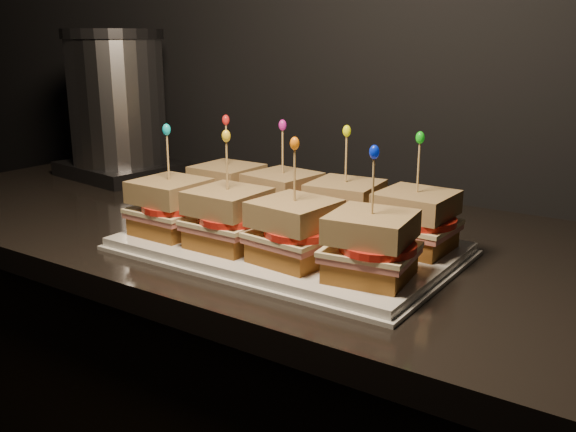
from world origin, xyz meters
The scene contains 63 objects.
granite_slab centered at (0.06, 1.69, 0.90)m, with size 2.25×0.64×0.04m, color black.
platter centered at (-0.19, 1.59, 0.93)m, with size 0.47×0.29×0.02m, color silver.
platter_rim centered at (-0.19, 1.59, 0.92)m, with size 0.48×0.30×0.01m, color silver.
sandwich_0_bread_bot centered at (-0.36, 1.66, 0.95)m, with size 0.09×0.09×0.03m, color brown.
sandwich_0_ham centered at (-0.36, 1.66, 0.96)m, with size 0.10×0.10×0.01m, color #BF5C51.
sandwich_0_cheese centered at (-0.36, 1.66, 0.97)m, with size 0.11×0.10×0.01m, color beige.
sandwich_0_tomato centered at (-0.35, 1.65, 0.98)m, with size 0.09×0.09×0.01m, color red.
sandwich_0_bread_top centered at (-0.36, 1.66, 1.00)m, with size 0.10×0.10×0.03m, color #5B3110.
sandwich_0_pick centered at (-0.36, 1.66, 1.05)m, with size 0.00×0.00×0.09m, color tan.
sandwich_0_frill centered at (-0.36, 1.66, 1.09)m, with size 0.01×0.01×0.02m, color red.
sandwich_1_bread_bot centered at (-0.25, 1.66, 0.95)m, with size 0.09×0.09×0.03m, color brown.
sandwich_1_ham centered at (-0.25, 1.66, 0.96)m, with size 0.10×0.10×0.01m, color #BF5C51.
sandwich_1_cheese centered at (-0.25, 1.66, 0.97)m, with size 0.11×0.10×0.01m, color beige.
sandwich_1_tomato centered at (-0.24, 1.65, 0.98)m, with size 0.09×0.09×0.01m, color red.
sandwich_1_bread_top centered at (-0.25, 1.66, 1.00)m, with size 0.10×0.10×0.03m, color #5B3110.
sandwich_1_pick centered at (-0.25, 1.66, 1.05)m, with size 0.00×0.00×0.09m, color tan.
sandwich_1_frill centered at (-0.25, 1.66, 1.09)m, with size 0.01×0.01×0.02m, color #C01B8F.
sandwich_2_bread_bot centered at (-0.14, 1.66, 0.95)m, with size 0.09×0.09×0.03m, color brown.
sandwich_2_ham centered at (-0.14, 1.66, 0.96)m, with size 0.10×0.10×0.01m, color #BF5C51.
sandwich_2_cheese centered at (-0.14, 1.66, 0.97)m, with size 0.11×0.10×0.01m, color beige.
sandwich_2_tomato centered at (-0.12, 1.65, 0.98)m, with size 0.09×0.09×0.01m, color red.
sandwich_2_bread_top centered at (-0.14, 1.66, 1.00)m, with size 0.10×0.10×0.03m, color #5B3110.
sandwich_2_pick centered at (-0.14, 1.66, 1.05)m, with size 0.00×0.00×0.09m, color tan.
sandwich_2_frill centered at (-0.14, 1.66, 1.09)m, with size 0.01×0.01×0.02m, color #E6F409.
sandwich_3_bread_bot centered at (-0.02, 1.66, 0.95)m, with size 0.09×0.09×0.03m, color brown.
sandwich_3_ham centered at (-0.02, 1.66, 0.96)m, with size 0.10×0.10×0.01m, color #BF5C51.
sandwich_3_cheese centered at (-0.02, 1.66, 0.97)m, with size 0.11×0.10×0.01m, color beige.
sandwich_3_tomato centered at (-0.01, 1.65, 0.98)m, with size 0.09×0.09×0.01m, color red.
sandwich_3_bread_top centered at (-0.02, 1.66, 1.00)m, with size 0.10×0.10×0.03m, color #5B3110.
sandwich_3_pick centered at (-0.02, 1.66, 1.05)m, with size 0.00×0.00×0.09m, color tan.
sandwich_3_frill centered at (-0.02, 1.66, 1.09)m, with size 0.01×0.01×0.02m, color #11B513.
sandwich_4_bread_bot centered at (-0.36, 1.52, 0.95)m, with size 0.09×0.09×0.03m, color brown.
sandwich_4_ham centered at (-0.36, 1.52, 0.96)m, with size 0.10×0.10×0.01m, color #BF5C51.
sandwich_4_cheese centered at (-0.36, 1.52, 0.97)m, with size 0.11×0.10×0.01m, color beige.
sandwich_4_tomato centered at (-0.35, 1.51, 0.98)m, with size 0.09×0.09×0.01m, color red.
sandwich_4_bread_top centered at (-0.36, 1.52, 1.00)m, with size 0.10×0.10×0.03m, color #5B3110.
sandwich_4_pick centered at (-0.36, 1.52, 1.05)m, with size 0.00×0.00×0.09m, color tan.
sandwich_4_frill centered at (-0.36, 1.52, 1.09)m, with size 0.01×0.01×0.02m, color #0DBAC0.
sandwich_5_bread_bot centered at (-0.25, 1.52, 0.95)m, with size 0.09×0.09×0.03m, color brown.
sandwich_5_ham centered at (-0.25, 1.52, 0.96)m, with size 0.10×0.10×0.01m, color #BF5C51.
sandwich_5_cheese centered at (-0.25, 1.52, 0.97)m, with size 0.11×0.10×0.01m, color beige.
sandwich_5_tomato centered at (-0.24, 1.51, 0.98)m, with size 0.09×0.09×0.01m, color red.
sandwich_5_bread_top centered at (-0.25, 1.52, 1.00)m, with size 0.10×0.10×0.03m, color #5B3110.
sandwich_5_pick centered at (-0.25, 1.52, 1.05)m, with size 0.00×0.00×0.09m, color tan.
sandwich_5_frill centered at (-0.25, 1.52, 1.09)m, with size 0.01×0.01×0.02m, color yellow.
sandwich_6_bread_bot centered at (-0.14, 1.52, 0.95)m, with size 0.09×0.09×0.03m, color brown.
sandwich_6_ham centered at (-0.14, 1.52, 0.96)m, with size 0.10×0.10×0.01m, color #BF5C51.
sandwich_6_cheese centered at (-0.14, 1.52, 0.97)m, with size 0.11×0.10×0.01m, color beige.
sandwich_6_tomato centered at (-0.12, 1.51, 0.98)m, with size 0.09×0.09×0.01m, color red.
sandwich_6_bread_top centered at (-0.14, 1.52, 1.00)m, with size 0.10×0.10×0.03m, color #5B3110.
sandwich_6_pick centered at (-0.14, 1.52, 1.05)m, with size 0.00×0.00×0.09m, color tan.
sandwich_6_frill centered at (-0.14, 1.52, 1.09)m, with size 0.01×0.01×0.02m, color orange.
sandwich_7_bread_bot centered at (-0.02, 1.52, 0.95)m, with size 0.09×0.09×0.03m, color brown.
sandwich_7_ham centered at (-0.02, 1.52, 0.96)m, with size 0.10×0.10×0.01m, color #BF5C51.
sandwich_7_cheese centered at (-0.02, 1.52, 0.97)m, with size 0.11×0.10×0.01m, color beige.
sandwich_7_tomato centered at (-0.01, 1.51, 0.98)m, with size 0.09×0.09×0.01m, color red.
sandwich_7_bread_top centered at (-0.02, 1.52, 1.00)m, with size 0.10×0.10×0.03m, color #5B3110.
sandwich_7_pick centered at (-0.02, 1.52, 1.05)m, with size 0.00×0.00×0.09m, color tan.
sandwich_7_frill centered at (-0.02, 1.52, 1.09)m, with size 0.01×0.01×0.02m, color #061ED0.
appliance_base centered at (-0.81, 1.82, 0.93)m, with size 0.25×0.21×0.03m, color #262628.
appliance_body centered at (-0.81, 1.82, 1.08)m, with size 0.21×0.21×0.27m, color silver.
appliance_lid centered at (-0.81, 1.82, 1.23)m, with size 0.22×0.22×0.02m, color #262628.
appliance centered at (-0.81, 1.82, 1.08)m, with size 0.25×0.21×0.32m, color silver, non-canonical shape.
Camera 1 is at (0.31, 0.85, 1.22)m, focal length 40.00 mm.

